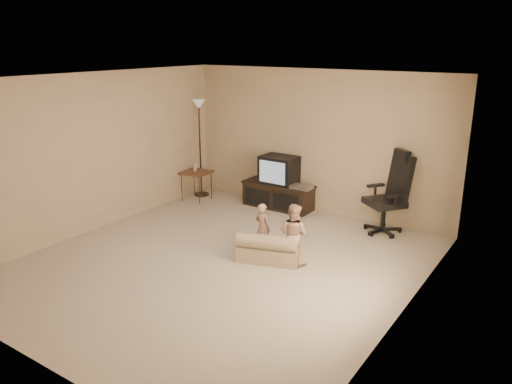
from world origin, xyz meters
TOP-DOWN VIEW (x-y plane):
  - floor at (0.00, 0.00)m, footprint 5.50×5.50m
  - room_shell at (0.00, 0.00)m, footprint 5.50×5.50m
  - tv_stand at (-0.60, 2.49)m, footprint 1.35×0.51m
  - office_chair at (1.49, 2.42)m, footprint 0.86×0.86m
  - side_table at (-2.16, 2.01)m, footprint 0.55×0.55m
  - floor_lamp at (-2.27, 2.29)m, footprint 0.29×0.29m
  - child_sofa at (0.50, 0.43)m, footprint 0.97×0.72m
  - toddler_left at (0.26, 0.63)m, footprint 0.31×0.25m
  - toddler_right at (0.82, 0.54)m, footprint 0.43×0.25m

SIDE VIEW (x-z plane):
  - floor at x=0.00m, z-range 0.00..0.00m
  - child_sofa at x=0.50m, z-range -0.04..0.38m
  - toddler_left at x=0.26m, z-range 0.00..0.74m
  - tv_stand at x=-0.60m, z-range -0.08..0.88m
  - toddler_right at x=0.82m, z-range 0.00..0.86m
  - office_chair at x=1.49m, z-range -0.19..1.15m
  - side_table at x=-2.16m, z-range 0.16..0.92m
  - floor_lamp at x=-2.27m, z-range 0.43..2.32m
  - room_shell at x=0.00m, z-range -1.23..4.27m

